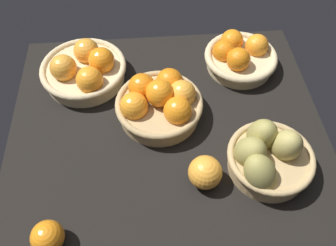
{
  "coord_description": "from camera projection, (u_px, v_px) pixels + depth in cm",
  "views": [
    {
      "loc": [
        -4.4,
        -56.43,
        79.56
      ],
      "look_at": [
        0.08,
        -2.69,
        7.0
      ],
      "focal_mm": 37.72,
      "sensor_mm": 36.0,
      "label": 1
    }
  ],
  "objects": [
    {
      "name": "market_tray",
      "position": [
        167.0,
        127.0,
        0.96
      ],
      "size": [
        84.0,
        72.0,
        3.0
      ],
      "primitive_type": "cube",
      "color": "black",
      "rests_on": "ground"
    },
    {
      "name": "basket_far_right",
      "position": [
        239.0,
        56.0,
        1.06
      ],
      "size": [
        21.74,
        21.74,
        9.77
      ],
      "color": "#D3BC8C",
      "rests_on": "market_tray"
    },
    {
      "name": "basket_near_right_pears",
      "position": [
        267.0,
        156.0,
        0.83
      ],
      "size": [
        21.05,
        21.99,
        13.87
      ],
      "color": "tan",
      "rests_on": "market_tray"
    },
    {
      "name": "basket_center",
      "position": [
        160.0,
        102.0,
        0.94
      ],
      "size": [
        23.4,
        23.4,
        11.74
      ],
      "color": "tan",
      "rests_on": "market_tray"
    },
    {
      "name": "basket_far_left",
      "position": [
        85.0,
        69.0,
        1.02
      ],
      "size": [
        24.86,
        24.86,
        10.53
      ],
      "color": "#D3BC8C",
      "rests_on": "market_tray"
    },
    {
      "name": "loose_orange_front_gap",
      "position": [
        48.0,
        237.0,
        0.73
      ],
      "size": [
        7.05,
        7.05,
        7.05
      ],
      "primitive_type": "sphere",
      "color": "orange",
      "rests_on": "market_tray"
    },
    {
      "name": "loose_orange_back_gap",
      "position": [
        205.0,
        172.0,
        0.82
      ],
      "size": [
        8.05,
        8.05,
        8.05
      ],
      "primitive_type": "sphere",
      "color": "#F49E33",
      "rests_on": "market_tray"
    }
  ]
}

